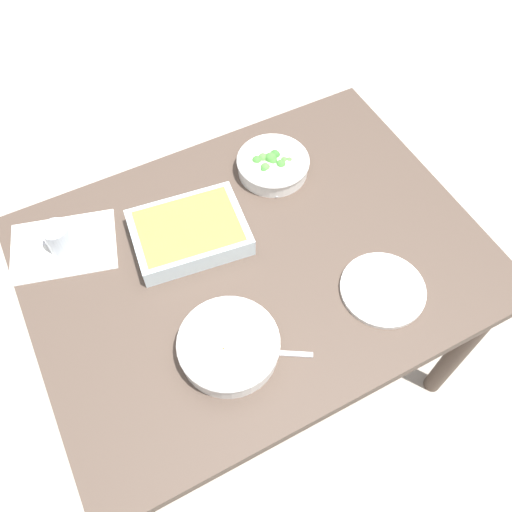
{
  "coord_description": "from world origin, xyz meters",
  "views": [
    {
      "loc": [
        0.36,
        0.69,
        1.94
      ],
      "look_at": [
        0.0,
        0.0,
        0.74
      ],
      "focal_mm": 37.32,
      "sensor_mm": 36.0,
      "label": 1
    }
  ],
  "objects_px": {
    "side_plate": "(383,289)",
    "stew_bowl": "(229,346)",
    "drink_cup": "(59,239)",
    "spoon_by_stew": "(266,352)",
    "spoon_spare": "(79,248)",
    "broccoli_bowl": "(273,164)",
    "spoon_by_broccoli": "(274,181)",
    "baking_dish": "(189,232)"
  },
  "relations": [
    {
      "from": "side_plate",
      "to": "spoon_by_broccoli",
      "type": "xyz_separation_m",
      "value": [
        0.07,
        -0.45,
        -0.0
      ]
    },
    {
      "from": "spoon_by_stew",
      "to": "spoon_spare",
      "type": "height_order",
      "value": "same"
    },
    {
      "from": "side_plate",
      "to": "spoon_spare",
      "type": "distance_m",
      "value": 0.82
    },
    {
      "from": "spoon_by_broccoli",
      "to": "baking_dish",
      "type": "bearing_deg",
      "value": 13.55
    },
    {
      "from": "broccoli_bowl",
      "to": "drink_cup",
      "type": "bearing_deg",
      "value": -1.97
    },
    {
      "from": "stew_bowl",
      "to": "drink_cup",
      "type": "bearing_deg",
      "value": -60.87
    },
    {
      "from": "broccoli_bowl",
      "to": "spoon_by_stew",
      "type": "relative_size",
      "value": 1.34
    },
    {
      "from": "baking_dish",
      "to": "spoon_by_broccoli",
      "type": "relative_size",
      "value": 1.92
    },
    {
      "from": "side_plate",
      "to": "spoon_by_broccoli",
      "type": "relative_size",
      "value": 1.3
    },
    {
      "from": "side_plate",
      "to": "spoon_by_broccoli",
      "type": "height_order",
      "value": "side_plate"
    },
    {
      "from": "stew_bowl",
      "to": "broccoli_bowl",
      "type": "distance_m",
      "value": 0.59
    },
    {
      "from": "stew_bowl",
      "to": "spoon_by_broccoli",
      "type": "distance_m",
      "value": 0.55
    },
    {
      "from": "stew_bowl",
      "to": "spoon_by_stew",
      "type": "relative_size",
      "value": 1.53
    },
    {
      "from": "drink_cup",
      "to": "spoon_by_stew",
      "type": "relative_size",
      "value": 0.53
    },
    {
      "from": "broccoli_bowl",
      "to": "spoon_by_stew",
      "type": "xyz_separation_m",
      "value": [
        0.29,
        0.5,
        -0.03
      ]
    },
    {
      "from": "baking_dish",
      "to": "side_plate",
      "type": "distance_m",
      "value": 0.53
    },
    {
      "from": "stew_bowl",
      "to": "baking_dish",
      "type": "distance_m",
      "value": 0.35
    },
    {
      "from": "spoon_by_broccoli",
      "to": "stew_bowl",
      "type": "bearing_deg",
      "value": 49.95
    },
    {
      "from": "spoon_by_stew",
      "to": "side_plate",
      "type": "bearing_deg",
      "value": -178.04
    },
    {
      "from": "stew_bowl",
      "to": "spoon_by_stew",
      "type": "distance_m",
      "value": 0.09
    },
    {
      "from": "side_plate",
      "to": "spoon_by_broccoli",
      "type": "bearing_deg",
      "value": -80.89
    },
    {
      "from": "stew_bowl",
      "to": "broccoli_bowl",
      "type": "relative_size",
      "value": 1.14
    },
    {
      "from": "side_plate",
      "to": "spoon_by_broccoli",
      "type": "distance_m",
      "value": 0.46
    },
    {
      "from": "stew_bowl",
      "to": "broccoli_bowl",
      "type": "height_order",
      "value": "broccoli_bowl"
    },
    {
      "from": "drink_cup",
      "to": "stew_bowl",
      "type": "bearing_deg",
      "value": 119.13
    },
    {
      "from": "drink_cup",
      "to": "spoon_spare",
      "type": "relative_size",
      "value": 0.56
    },
    {
      "from": "stew_bowl",
      "to": "broccoli_bowl",
      "type": "bearing_deg",
      "value": -128.7
    },
    {
      "from": "broccoli_bowl",
      "to": "drink_cup",
      "type": "distance_m",
      "value": 0.63
    },
    {
      "from": "drink_cup",
      "to": "spoon_by_broccoli",
      "type": "bearing_deg",
      "value": 174.27
    },
    {
      "from": "spoon_spare",
      "to": "spoon_by_stew",
      "type": "bearing_deg",
      "value": 121.7
    },
    {
      "from": "drink_cup",
      "to": "side_plate",
      "type": "bearing_deg",
      "value": 143.4
    },
    {
      "from": "side_plate",
      "to": "drink_cup",
      "type": "bearing_deg",
      "value": -36.6
    },
    {
      "from": "broccoli_bowl",
      "to": "drink_cup",
      "type": "height_order",
      "value": "drink_cup"
    },
    {
      "from": "drink_cup",
      "to": "side_plate",
      "type": "relative_size",
      "value": 0.39
    },
    {
      "from": "baking_dish",
      "to": "spoon_spare",
      "type": "xyz_separation_m",
      "value": [
        0.28,
        -0.11,
        -0.03
      ]
    },
    {
      "from": "broccoli_bowl",
      "to": "spoon_by_broccoli",
      "type": "xyz_separation_m",
      "value": [
        0.02,
        0.04,
        -0.03
      ]
    },
    {
      "from": "side_plate",
      "to": "spoon_by_stew",
      "type": "bearing_deg",
      "value": 1.96
    },
    {
      "from": "broccoli_bowl",
      "to": "side_plate",
      "type": "relative_size",
      "value": 0.98
    },
    {
      "from": "side_plate",
      "to": "spoon_by_stew",
      "type": "xyz_separation_m",
      "value": [
        0.35,
        0.01,
        -0.0
      ]
    },
    {
      "from": "broccoli_bowl",
      "to": "spoon_spare",
      "type": "height_order",
      "value": "broccoli_bowl"
    },
    {
      "from": "side_plate",
      "to": "stew_bowl",
      "type": "bearing_deg",
      "value": -4.5
    },
    {
      "from": "spoon_spare",
      "to": "drink_cup",
      "type": "bearing_deg",
      "value": -36.83
    }
  ]
}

